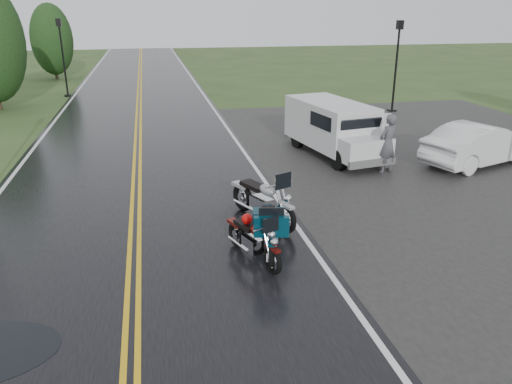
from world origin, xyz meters
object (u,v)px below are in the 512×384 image
sedan_white (479,145)px  lamp_post_far_right (396,67)px  motorcycle_teal (271,243)px  motorcycle_red (273,250)px  van_white (340,142)px  motorcycle_silver (286,207)px  lamp_post_far_left (63,58)px  person_at_van (387,144)px

sedan_white → lamp_post_far_right: bearing=-27.6°
motorcycle_teal → lamp_post_far_right: bearing=67.1°
motorcycle_red → van_white: bearing=39.2°
motorcycle_teal → van_white: (3.70, 5.97, 0.32)m
van_white → sedan_white: van_white is taller
lamp_post_far_right → motorcycle_silver: bearing=-125.1°
motorcycle_silver → lamp_post_far_left: size_ratio=0.53×
motorcycle_red → lamp_post_far_right: (9.94, 14.86, 1.66)m
motorcycle_silver → van_white: 5.29m
motorcycle_silver → van_white: (2.97, 4.37, 0.25)m
motorcycle_teal → sedan_white: size_ratio=0.51×
motorcycle_red → motorcycle_silver: bearing=47.6°
motorcycle_red → sedan_white: size_ratio=0.46×
motorcycle_silver → lamp_post_far_left: lamp_post_far_left is taller
motorcycle_silver → person_at_van: (4.36, 3.85, 0.23)m
motorcycle_silver → lamp_post_far_left: 22.71m
person_at_van → lamp_post_far_right: 10.50m
sedan_white → lamp_post_far_left: size_ratio=0.95×
motorcycle_red → van_white: (3.71, 6.15, 0.38)m
van_white → lamp_post_far_right: size_ratio=1.09×
lamp_post_far_left → lamp_post_far_right: (16.77, -8.27, 0.00)m
motorcycle_teal → van_white: size_ratio=0.45×
motorcycle_teal → sedan_white: 10.15m
van_white → person_at_van: 1.49m
motorcycle_red → van_white: size_ratio=0.40×
motorcycle_teal → sedan_white: bearing=44.5°
person_at_van → sedan_white: (3.39, 0.13, -0.24)m
van_white → sedan_white: size_ratio=1.15×
motorcycle_red → person_at_van: size_ratio=1.04×
motorcycle_teal → lamp_post_far_right: (9.93, 14.68, 1.59)m
motorcycle_teal → sedan_white: sedan_white is taller
lamp_post_far_right → van_white: bearing=-125.6°
lamp_post_far_right → person_at_van: bearing=-117.6°
van_white → sedan_white: 4.80m
van_white → lamp_post_far_right: bearing=44.5°
motorcycle_silver → person_at_van: 5.82m
sedan_white → lamp_post_far_left: lamp_post_far_left is taller
lamp_post_far_right → motorcycle_teal: bearing=-124.1°
van_white → person_at_van: bearing=-30.5°
van_white → person_at_van: (1.39, -0.52, -0.02)m
motorcycle_red → motorcycle_teal: (0.01, 0.18, 0.07)m
van_white → lamp_post_far_left: size_ratio=1.09×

